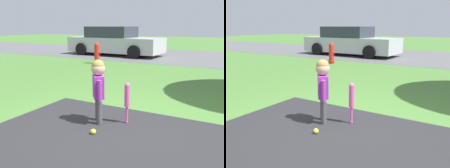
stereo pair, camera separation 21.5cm
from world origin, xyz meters
The scene contains 7 objects.
ground_plane centered at (0.00, 0.00, 0.00)m, with size 60.00×60.00×0.00m, color #477533.
street_strip centered at (0.00, 9.00, 0.00)m, with size 40.00×6.00×0.01m.
child centered at (-0.46, 0.25, 0.59)m, with size 0.26×0.31×0.92m.
baseball_bat centered at (-0.09, 0.42, 0.38)m, with size 0.08×0.08×0.60m.
sports_ball centered at (-0.31, -0.13, 0.04)m, with size 0.07×0.07×0.07m.
fire_hydrant centered at (-3.60, 5.17, 0.37)m, with size 0.27×0.24×0.77m.
parked_car centered at (-4.36, 7.96, 0.62)m, with size 4.52×1.97×1.34m.
Camera 1 is at (1.35, -2.63, 1.37)m, focal length 40.00 mm.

